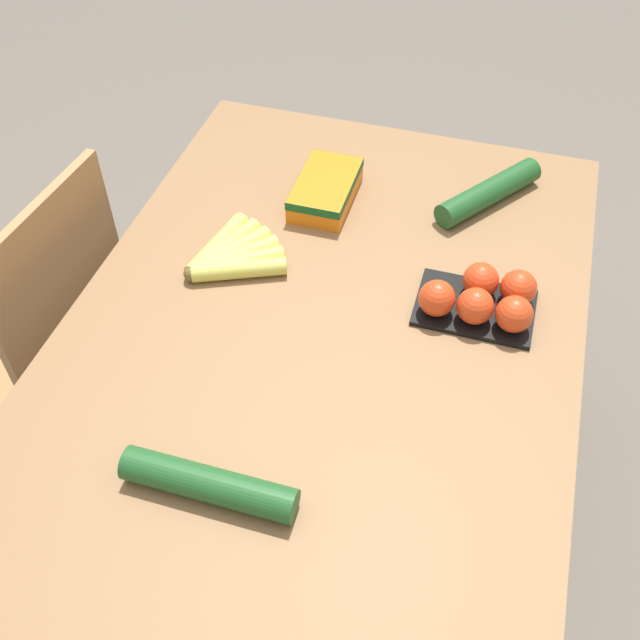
# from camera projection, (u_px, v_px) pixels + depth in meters

# --- Properties ---
(ground_plane) EXTENTS (12.00, 12.00, 0.00)m
(ground_plane) POSITION_uv_depth(u_px,v_px,m) (320.00, 529.00, 1.89)
(ground_plane) COLOR #665B51
(dining_table) EXTENTS (1.35, 0.92, 0.75)m
(dining_table) POSITION_uv_depth(u_px,v_px,m) (320.00, 366.00, 1.41)
(dining_table) COLOR olive
(dining_table) RESTS_ON ground_plane
(chair) EXTENTS (0.45, 0.43, 0.88)m
(chair) POSITION_uv_depth(u_px,v_px,m) (39.00, 338.00, 1.71)
(chair) COLOR #A87547
(chair) RESTS_ON ground_plane
(banana_bunch) EXTENTS (0.20, 0.19, 0.04)m
(banana_bunch) POSITION_uv_depth(u_px,v_px,m) (230.00, 257.00, 1.45)
(banana_bunch) COLOR brown
(banana_bunch) RESTS_ON dining_table
(tomato_pack) EXTENTS (0.15, 0.21, 0.08)m
(tomato_pack) POSITION_uv_depth(u_px,v_px,m) (483.00, 299.00, 1.34)
(tomato_pack) COLOR black
(tomato_pack) RESTS_ON dining_table
(carrot_bag) EXTENTS (0.20, 0.12, 0.05)m
(carrot_bag) POSITION_uv_depth(u_px,v_px,m) (326.00, 188.00, 1.57)
(carrot_bag) COLOR orange
(carrot_bag) RESTS_ON dining_table
(cucumber_near) EXTENTS (0.05, 0.27, 0.05)m
(cucumber_near) POSITION_uv_depth(u_px,v_px,m) (209.00, 484.00, 1.10)
(cucumber_near) COLOR #1E5123
(cucumber_near) RESTS_ON dining_table
(cucumber_far) EXTENTS (0.25, 0.20, 0.05)m
(cucumber_far) POSITION_uv_depth(u_px,v_px,m) (489.00, 192.00, 1.57)
(cucumber_far) COLOR #1E5123
(cucumber_far) RESTS_ON dining_table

